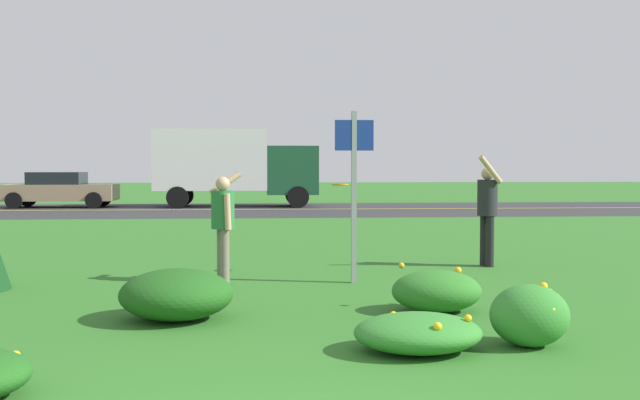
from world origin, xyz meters
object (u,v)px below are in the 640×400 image
car_tan_center_left (59,189)px  box_truck_dark_green (233,163)px  person_thrower_green_shirt (223,219)px  person_catcher_dark_shirt (487,207)px  frisbee_orange (340,185)px  sign_post_near_path (354,179)px

car_tan_center_left → box_truck_dark_green: box_truck_dark_green is taller
person_thrower_green_shirt → person_catcher_dark_shirt: person_catcher_dark_shirt is taller
frisbee_orange → car_tan_center_left: (-9.47, 19.53, -0.67)m
person_thrower_green_shirt → person_catcher_dark_shirt: size_ratio=0.86×
frisbee_orange → box_truck_dark_green: size_ratio=0.04×
sign_post_near_path → car_tan_center_left: (-9.57, 20.49, -0.78)m
sign_post_near_path → person_catcher_dark_shirt: bearing=32.9°
person_catcher_dark_shirt → frisbee_orange: size_ratio=7.01×
person_thrower_green_shirt → box_truck_dark_green: 20.26m
person_thrower_green_shirt → box_truck_dark_green: (-0.57, 20.23, 0.88)m
person_catcher_dark_shirt → frisbee_orange: bearing=-165.9°
sign_post_near_path → frisbee_orange: (-0.10, 0.95, -0.11)m
sign_post_near_path → person_thrower_green_shirt: sign_post_near_path is taller
person_catcher_dark_shirt → box_truck_dark_green: box_truck_dark_green is taller
frisbee_orange → person_thrower_green_shirt: bearing=-158.8°
person_thrower_green_shirt → person_catcher_dark_shirt: (4.38, 1.34, 0.09)m
sign_post_near_path → person_catcher_dark_shirt: size_ratio=1.32×
car_tan_center_left → box_truck_dark_green: bearing=-0.0°
sign_post_near_path → box_truck_dark_green: (-2.47, 20.49, 0.29)m
frisbee_orange → box_truck_dark_green: 19.68m
frisbee_orange → box_truck_dark_green: bearing=96.9°
sign_post_near_path → person_thrower_green_shirt: (-1.90, 0.26, -0.59)m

